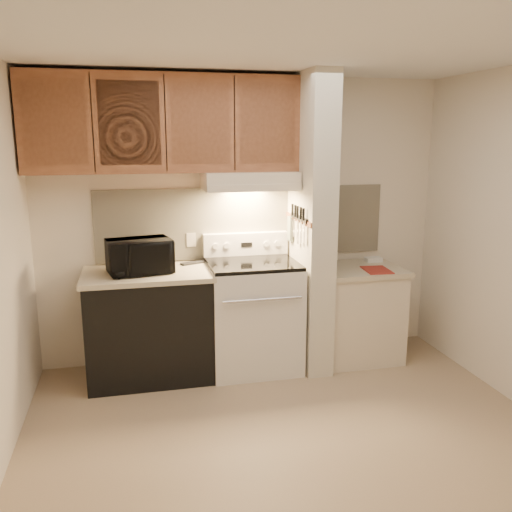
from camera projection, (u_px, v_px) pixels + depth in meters
name	position (u px, v px, depth m)	size (l,w,h in m)	color
floor	(290.00, 435.00, 3.69)	(3.60, 3.60, 0.00)	tan
ceiling	(296.00, 46.00, 3.15)	(3.60, 3.60, 0.00)	white
wall_back	(244.00, 221.00, 4.84)	(3.60, 0.02, 2.50)	silver
backsplash	(244.00, 223.00, 4.84)	(2.60, 0.02, 0.63)	beige
range_body	(253.00, 317.00, 4.69)	(0.76, 0.65, 0.92)	silver
oven_window	(261.00, 324.00, 4.38)	(0.50, 0.01, 0.30)	black
oven_handle	(263.00, 300.00, 4.29)	(0.02, 0.02, 0.65)	silver
cooktop	(253.00, 263.00, 4.58)	(0.74, 0.64, 0.03)	black
range_backguard	(246.00, 244.00, 4.83)	(0.76, 0.08, 0.20)	silver
range_display	(247.00, 245.00, 4.79)	(0.10, 0.01, 0.04)	black
range_knob_left_outer	(215.00, 246.00, 4.72)	(0.05, 0.05, 0.02)	silver
range_knob_left_inner	(227.00, 246.00, 4.75)	(0.05, 0.05, 0.02)	silver
range_knob_right_inner	(266.00, 244.00, 4.83)	(0.05, 0.05, 0.02)	silver
range_knob_right_outer	(277.00, 243.00, 4.85)	(0.05, 0.05, 0.02)	silver
dishwasher_front	(150.00, 327.00, 4.50)	(1.00, 0.63, 0.87)	black
left_countertop	(147.00, 274.00, 4.41)	(1.04, 0.67, 0.04)	#C3B699
spoon_rest	(193.00, 263.00, 4.68)	(0.22, 0.07, 0.02)	black
teal_jar	(152.00, 259.00, 4.61)	(0.09, 0.09, 0.10)	#28666D
outlet	(191.00, 240.00, 4.75)	(0.08, 0.01, 0.12)	beige
microwave	(139.00, 256.00, 4.34)	(0.49, 0.33, 0.27)	black
partition_pillar	(311.00, 225.00, 4.62)	(0.22, 0.70, 2.50)	beige
pillar_trim	(298.00, 219.00, 4.59)	(0.01, 0.70, 0.04)	#925737
knife_strip	(299.00, 218.00, 4.53)	(0.02, 0.42, 0.04)	black
knife_blade_a	(304.00, 233.00, 4.39)	(0.01, 0.04, 0.16)	silver
knife_handle_a	(303.00, 214.00, 4.38)	(0.02, 0.02, 0.10)	black
knife_blade_b	(301.00, 233.00, 4.47)	(0.01, 0.04, 0.18)	silver
knife_handle_b	(301.00, 213.00, 4.45)	(0.02, 0.02, 0.10)	black
knife_blade_c	(298.00, 232.00, 4.55)	(0.01, 0.04, 0.20)	silver
knife_handle_c	(298.00, 212.00, 4.53)	(0.02, 0.02, 0.10)	black
knife_blade_d	(294.00, 228.00, 4.64)	(0.01, 0.04, 0.16)	silver
knife_handle_d	(295.00, 211.00, 4.59)	(0.02, 0.02, 0.10)	black
knife_blade_e	(292.00, 227.00, 4.72)	(0.01, 0.04, 0.18)	silver
knife_handle_e	(292.00, 210.00, 4.67)	(0.02, 0.02, 0.10)	black
oven_mitt	(290.00, 229.00, 4.77)	(0.03, 0.09, 0.22)	slate
right_cab_base	(357.00, 315.00, 4.91)	(0.70, 0.60, 0.81)	beige
right_countertop	(359.00, 269.00, 4.82)	(0.74, 0.64, 0.04)	#C3B699
red_folder	(377.00, 270.00, 4.69)	(0.21, 0.29, 0.01)	maroon
white_box	(373.00, 259.00, 5.03)	(0.15, 0.10, 0.04)	white
range_hood	(249.00, 180.00, 4.55)	(0.78, 0.44, 0.15)	beige
hood_lip	(255.00, 188.00, 4.36)	(0.78, 0.04, 0.06)	beige
upper_cabinets	(164.00, 124.00, 4.34)	(2.18, 0.33, 0.77)	#925737
cab_door_a	(54.00, 123.00, 4.01)	(0.46, 0.01, 0.63)	#925737
cab_gap_a	(92.00, 123.00, 4.07)	(0.01, 0.01, 0.73)	black
cab_door_b	(129.00, 123.00, 4.13)	(0.46, 0.01, 0.63)	#925737
cab_gap_b	(165.00, 123.00, 4.19)	(0.01, 0.01, 0.73)	black
cab_door_c	(200.00, 124.00, 4.25)	(0.46, 0.01, 0.63)	#925737
cab_gap_c	(234.00, 124.00, 4.31)	(0.01, 0.01, 0.73)	black
cab_door_d	(268.00, 124.00, 4.37)	(0.46, 0.01, 0.63)	#925737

